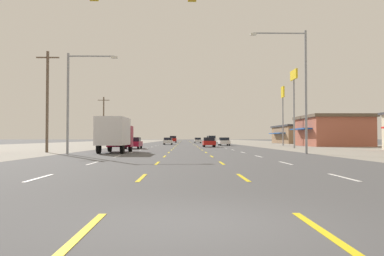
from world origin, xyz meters
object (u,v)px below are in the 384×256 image
(box_truck_far_left_nearest, at_px, (115,133))
(suv_far_right_distant_a, at_px, (210,139))
(streetlight_left_row_0, at_px, (74,95))
(sedan_far_left_near, at_px, (134,143))
(sedan_inner_left_far, at_px, (168,141))
(streetlight_right_row_0, at_px, (300,82))
(suv_far_right_farther, at_px, (212,139))
(pole_sign_right_row_2, at_px, (283,102))
(sedan_inner_right_farthest, at_px, (198,140))
(pole_sign_right_row_1, at_px, (294,88))
(sedan_inner_right_mid, at_px, (209,142))
(sedan_far_right_midfar, at_px, (224,141))
(suv_inner_left_distant_b, at_px, (173,139))

(box_truck_far_left_nearest, relative_size, suv_far_right_distant_a, 1.47)
(streetlight_left_row_0, bearing_deg, sedan_far_left_near, 79.85)
(sedan_inner_left_far, height_order, streetlight_right_row_0, streetlight_right_row_0)
(streetlight_right_row_0, bearing_deg, suv_far_right_distant_a, 91.79)
(sedan_far_left_near, bearing_deg, suv_far_right_distant_a, 77.25)
(sedan_far_left_near, height_order, sedan_inner_left_far, same)
(suv_far_right_farther, relative_size, suv_far_right_distant_a, 1.00)
(pole_sign_right_row_2, distance_m, streetlight_right_row_0, 37.33)
(streetlight_right_row_0, bearing_deg, sedan_inner_right_farthest, 95.22)
(pole_sign_right_row_2, xyz_separation_m, streetlight_right_row_0, (-8.04, -36.41, -1.69))
(box_truck_far_left_nearest, bearing_deg, pole_sign_right_row_1, 34.68)
(sedan_inner_right_mid, height_order, sedan_inner_right_farthest, same)
(sedan_inner_right_mid, bearing_deg, pole_sign_right_row_1, -35.12)
(sedan_far_right_midfar, distance_m, pole_sign_right_row_1, 20.90)
(suv_far_right_farther, relative_size, streetlight_left_row_0, 0.57)
(sedan_inner_left_far, distance_m, suv_inner_left_distant_b, 33.32)
(sedan_inner_right_farthest, distance_m, pole_sign_right_row_1, 53.38)
(sedan_far_right_midfar, relative_size, streetlight_right_row_0, 0.42)
(sedan_inner_right_mid, height_order, sedan_far_right_midfar, same)
(box_truck_far_left_nearest, height_order, streetlight_left_row_0, streetlight_left_row_0)
(box_truck_far_left_nearest, bearing_deg, pole_sign_right_row_2, 53.56)
(pole_sign_right_row_1, bearing_deg, streetlight_right_row_0, -104.68)
(sedan_inner_left_far, relative_size, suv_far_right_farther, 0.92)
(sedan_inner_right_mid, distance_m, sedan_far_right_midfar, 11.02)
(streetlight_right_row_0, bearing_deg, box_truck_far_left_nearest, 168.63)
(box_truck_far_left_nearest, relative_size, sedan_far_left_near, 1.60)
(sedan_far_right_midfar, distance_m, suv_inner_left_distant_b, 44.76)
(sedan_inner_left_far, xyz_separation_m, streetlight_left_row_0, (-5.99, -46.22, 4.30))
(pole_sign_right_row_1, height_order, streetlight_left_row_0, pole_sign_right_row_1)
(pole_sign_right_row_2, bearing_deg, box_truck_far_left_nearest, -126.44)
(suv_inner_left_distant_b, bearing_deg, sedan_far_right_midfar, -76.43)
(box_truck_far_left_nearest, distance_m, pole_sign_right_row_1, 26.38)
(sedan_inner_right_mid, bearing_deg, suv_far_right_farther, 85.28)
(suv_inner_left_distant_b, xyz_separation_m, pole_sign_right_row_2, (21.31, -43.12, 6.86))
(sedan_far_right_midfar, xyz_separation_m, suv_inner_left_distant_b, (-10.50, 43.51, 0.27))
(pole_sign_right_row_1, bearing_deg, suv_inner_left_distant_b, 106.24)
(sedan_inner_right_mid, distance_m, pole_sign_right_row_1, 15.15)
(sedan_far_right_midfar, xyz_separation_m, streetlight_left_row_0, (-16.55, -36.03, 4.30))
(pole_sign_right_row_2, bearing_deg, sedan_far_left_near, -140.51)
(suv_far_right_farther, bearing_deg, box_truck_far_left_nearest, -101.94)
(box_truck_far_left_nearest, xyz_separation_m, suv_far_right_distant_a, (13.97, 74.69, -0.81))
(suv_inner_left_distant_b, bearing_deg, sedan_far_left_near, -92.84)
(sedan_far_right_midfar, distance_m, streetlight_left_row_0, 39.88)
(sedan_inner_left_far, relative_size, streetlight_left_row_0, 0.52)
(sedan_inner_left_far, bearing_deg, sedan_far_left_near, -95.86)
(suv_far_right_distant_a, height_order, streetlight_right_row_0, streetlight_right_row_0)
(sedan_inner_right_mid, xyz_separation_m, sedan_inner_left_far, (-7.14, 20.67, 0.00))
(suv_far_right_distant_a, height_order, suv_inner_left_distant_b, same)
(sedan_far_right_midfar, distance_m, sedan_inner_right_farthest, 33.78)
(suv_far_right_distant_a, relative_size, streetlight_right_row_0, 0.46)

